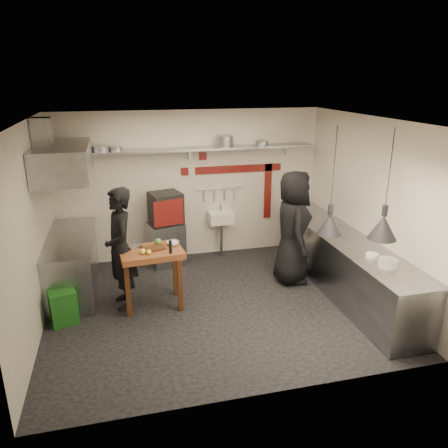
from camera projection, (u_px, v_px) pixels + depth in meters
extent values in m
plane|color=black|center=(215.00, 304.00, 6.78)|extent=(5.00, 5.00, 0.00)
plane|color=beige|center=(214.00, 120.00, 5.88)|extent=(5.00, 5.00, 0.00)
cube|color=beige|center=(190.00, 186.00, 8.26)|extent=(5.00, 0.04, 2.80)
cube|color=beige|center=(260.00, 282.00, 4.40)|extent=(5.00, 0.04, 2.80)
cube|color=beige|center=(30.00, 233.00, 5.77)|extent=(0.04, 4.20, 2.80)
cube|color=beige|center=(368.00, 207.00, 6.90)|extent=(0.04, 4.20, 2.80)
cube|color=#611311|center=(239.00, 169.00, 8.37)|extent=(1.70, 0.02, 0.14)
cube|color=#611311|center=(268.00, 191.00, 8.66)|extent=(0.14, 0.02, 1.10)
cube|color=#611311|center=(203.00, 156.00, 8.13)|extent=(0.14, 0.02, 0.14)
cube|color=#611311|center=(185.00, 172.00, 8.13)|extent=(0.14, 0.02, 0.14)
cube|color=gray|center=(191.00, 149.00, 7.87)|extent=(4.60, 0.34, 0.04)
cube|color=gray|center=(82.00, 158.00, 7.61)|extent=(0.04, 0.06, 0.24)
cube|color=gray|center=(190.00, 153.00, 8.04)|extent=(0.04, 0.06, 0.24)
cube|color=gray|center=(286.00, 149.00, 8.47)|extent=(0.04, 0.06, 0.24)
cylinder|color=gray|center=(101.00, 149.00, 7.49)|extent=(0.30, 0.30, 0.09)
cylinder|color=gray|center=(116.00, 149.00, 7.55)|extent=(0.23, 0.23, 0.07)
cylinder|color=gray|center=(225.00, 141.00, 7.97)|extent=(0.38, 0.38, 0.20)
cylinder|color=gray|center=(262.00, 143.00, 8.16)|extent=(0.29, 0.29, 0.08)
cube|color=gray|center=(166.00, 244.00, 8.15)|extent=(0.72, 0.68, 0.80)
cube|color=black|center=(166.00, 208.00, 7.93)|extent=(0.64, 0.61, 0.58)
cube|color=#611311|center=(169.00, 213.00, 7.65)|extent=(0.53, 0.17, 0.46)
cube|color=black|center=(165.00, 212.00, 7.69)|extent=(0.33, 0.10, 0.34)
cube|color=silver|center=(221.00, 217.00, 8.42)|extent=(0.46, 0.34, 0.22)
cylinder|color=gray|center=(221.00, 208.00, 8.37)|extent=(0.03, 0.03, 0.14)
cylinder|color=gray|center=(221.00, 239.00, 8.53)|extent=(0.06, 0.06, 0.66)
cylinder|color=gray|center=(219.00, 188.00, 8.38)|extent=(0.90, 0.02, 0.02)
cube|color=gray|center=(343.00, 264.00, 7.13)|extent=(0.70, 3.80, 0.90)
cube|color=gray|center=(346.00, 238.00, 6.98)|extent=(0.76, 3.90, 0.03)
cylinder|color=silver|center=(388.00, 263.00, 5.86)|extent=(0.28, 0.28, 0.11)
cylinder|color=silver|center=(372.00, 255.00, 6.19)|extent=(0.23, 0.23, 0.05)
cube|color=gray|center=(72.00, 265.00, 7.12)|extent=(0.70, 1.90, 0.90)
cube|color=gray|center=(69.00, 238.00, 6.97)|extent=(0.76, 2.00, 0.03)
cube|color=gray|center=(63.00, 161.00, 6.58)|extent=(0.78, 1.60, 0.50)
cube|color=gray|center=(42.00, 135.00, 6.40)|extent=(0.28, 0.28, 0.50)
cube|color=#175016|center=(63.00, 306.00, 6.23)|extent=(0.44, 0.44, 0.50)
cube|color=#432411|center=(154.00, 248.00, 6.51)|extent=(0.38, 0.31, 0.02)
cylinder|color=black|center=(170.00, 247.00, 6.32)|extent=(0.05, 0.05, 0.20)
sphere|color=yellow|center=(143.00, 251.00, 6.31)|extent=(0.09, 0.09, 0.09)
sphere|color=yellow|center=(149.00, 252.00, 6.30)|extent=(0.09, 0.09, 0.07)
sphere|color=#47852D|center=(158.00, 242.00, 6.65)|extent=(0.14, 0.14, 0.11)
cube|color=gray|center=(135.00, 247.00, 6.56)|extent=(0.23, 0.20, 0.03)
imported|color=silver|center=(173.00, 243.00, 6.65)|extent=(0.24, 0.24, 0.06)
imported|color=black|center=(120.00, 249.00, 6.48)|extent=(0.55, 0.74, 1.87)
imported|color=black|center=(293.00, 228.00, 7.30)|extent=(0.76, 1.03, 1.93)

